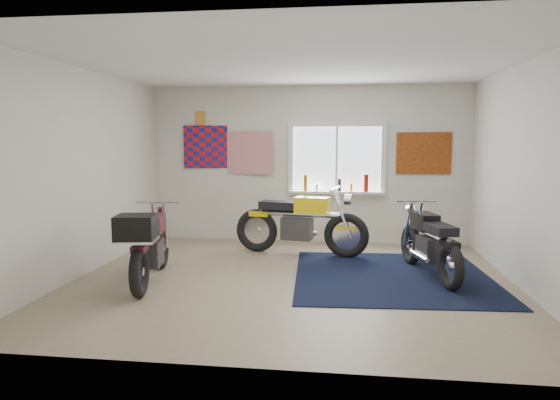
# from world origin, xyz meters

# --- Properties ---
(ground) EXTENTS (5.50, 5.50, 0.00)m
(ground) POSITION_xyz_m (0.00, 0.00, 0.00)
(ground) COLOR #9E896B
(ground) RESTS_ON ground
(room_shell) EXTENTS (5.50, 5.50, 5.50)m
(room_shell) POSITION_xyz_m (0.00, 0.00, 1.64)
(room_shell) COLOR white
(room_shell) RESTS_ON ground
(navy_rug) EXTENTS (2.65, 2.75, 0.01)m
(navy_rug) POSITION_xyz_m (1.28, 0.34, 0.01)
(navy_rug) COLOR black
(navy_rug) RESTS_ON ground
(window_assembly) EXTENTS (1.66, 0.17, 1.26)m
(window_assembly) POSITION_xyz_m (0.50, 2.47, 1.37)
(window_assembly) COLOR white
(window_assembly) RESTS_ON room_shell
(oil_bottles) EXTENTS (1.11, 0.09, 0.30)m
(oil_bottles) POSITION_xyz_m (0.59, 2.40, 1.03)
(oil_bottles) COLOR #846013
(oil_bottles) RESTS_ON window_assembly
(flag_display) EXTENTS (1.60, 0.10, 1.17)m
(flag_display) POSITION_xyz_m (-1.90, 2.48, 2.15)
(flag_display) COLOR red
(flag_display) RESTS_ON room_shell
(triumph_poster) EXTENTS (0.90, 0.03, 0.70)m
(triumph_poster) POSITION_xyz_m (1.95, 2.48, 1.55)
(triumph_poster) COLOR #A54C14
(triumph_poster) RESTS_ON room_shell
(yellow_triumph) EXTENTS (2.12, 0.66, 1.07)m
(yellow_triumph) POSITION_xyz_m (-0.04, 1.45, 0.47)
(yellow_triumph) COLOR black
(yellow_triumph) RESTS_ON ground
(black_chrome_bike) EXTENTS (0.67, 1.83, 0.95)m
(black_chrome_bike) POSITION_xyz_m (1.75, 0.43, 0.42)
(black_chrome_bike) COLOR black
(black_chrome_bike) RESTS_ON navy_rug
(maroon_tourer) EXTENTS (0.74, 1.91, 0.97)m
(maroon_tourer) POSITION_xyz_m (-1.72, -0.43, 0.50)
(maroon_tourer) COLOR black
(maroon_tourer) RESTS_ON ground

